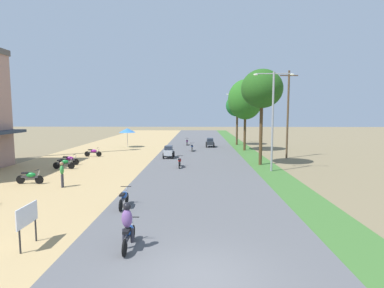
{
  "coord_description": "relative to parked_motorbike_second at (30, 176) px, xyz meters",
  "views": [
    {
      "loc": [
        0.01,
        -8.23,
        4.76
      ],
      "look_at": [
        -0.64,
        21.2,
        1.67
      ],
      "focal_mm": 28.82,
      "sensor_mm": 36.0,
      "label": 1
    }
  ],
  "objects": [
    {
      "name": "vendor_umbrella",
      "position": [
        1.53,
        21.05,
        1.75
      ],
      "size": [
        2.2,
        2.2,
        2.52
      ],
      "color": "#99999E",
      "rests_on": "dirt_shoulder"
    },
    {
      "name": "median_tree_nearest",
      "position": [
        16.51,
        7.75,
        6.17
      ],
      "size": [
        3.61,
        3.61,
        8.4
      ],
      "color": "#4C351E",
      "rests_on": "median_strip"
    },
    {
      "name": "road_strip",
      "position": [
        11.0,
        -11.29,
        -0.51
      ],
      "size": [
        9.0,
        140.0,
        0.08
      ],
      "primitive_type": "cube",
      "color": "#565659",
      "rests_on": "ground"
    },
    {
      "name": "utility_pole_near",
      "position": [
        20.06,
        12.07,
        4.08
      ],
      "size": [
        1.8,
        0.2,
        8.88
      ],
      "color": "brown",
      "rests_on": "ground"
    },
    {
      "name": "street_signboard",
      "position": [
        5.09,
        -9.34,
        0.55
      ],
      "size": [
        0.06,
        1.3,
        1.5
      ],
      "color": "#262628",
      "rests_on": "dirt_shoulder"
    },
    {
      "name": "pedestrian_on_shoulder",
      "position": [
        2.5,
        -0.83,
        0.41
      ],
      "size": [
        0.33,
        0.41,
        1.62
      ],
      "color": "#33333D",
      "rests_on": "dirt_shoulder"
    },
    {
      "name": "streetlamp_mid",
      "position": [
        16.8,
        28.05,
        3.88
      ],
      "size": [
        3.16,
        0.2,
        7.57
      ],
      "color": "gray",
      "rests_on": "median_strip"
    },
    {
      "name": "car_hatchback_silver",
      "position": [
        7.95,
        11.56,
        0.19
      ],
      "size": [
        1.04,
        2.0,
        1.23
      ],
      "color": "#B7BCC1",
      "rests_on": "road_strip"
    },
    {
      "name": "parked_motorbike_fourth",
      "position": [
        -0.47,
        7.2,
        0.0
      ],
      "size": [
        1.8,
        0.54,
        0.94
      ],
      "color": "black",
      "rests_on": "dirt_shoulder"
    },
    {
      "name": "ground_plane",
      "position": [
        11.0,
        -11.29,
        -0.55
      ],
      "size": [
        180.0,
        180.0,
        0.0
      ],
      "primitive_type": "plane",
      "color": "#7A6B4C"
    },
    {
      "name": "streetlamp_near",
      "position": [
        16.8,
        4.78,
        3.99
      ],
      "size": [
        3.16,
        0.2,
        7.78
      ],
      "color": "gray",
      "rests_on": "median_strip"
    },
    {
      "name": "motorbike_ahead_third",
      "position": [
        9.4,
        6.21,
        0.02
      ],
      "size": [
        0.54,
        1.8,
        0.94
      ],
      "color": "black",
      "rests_on": "road_strip"
    },
    {
      "name": "motorbike_ahead_second",
      "position": [
        7.34,
        -4.83,
        0.02
      ],
      "size": [
        0.54,
        1.8,
        0.94
      ],
      "color": "black",
      "rests_on": "road_strip"
    },
    {
      "name": "car_sedan_charcoal",
      "position": [
        12.52,
        21.46,
        0.19
      ],
      "size": [
        1.1,
        2.26,
        1.19
      ],
      "color": "#282D33",
      "rests_on": "road_strip"
    },
    {
      "name": "motorbike_ahead_fifth",
      "position": [
        9.37,
        23.67,
        0.02
      ],
      "size": [
        0.54,
        1.8,
        0.94
      ],
      "color": "black",
      "rests_on": "road_strip"
    },
    {
      "name": "parked_motorbike_fifth",
      "position": [
        -0.09,
        12.35,
        0.0
      ],
      "size": [
        1.8,
        0.54,
        0.94
      ],
      "color": "black",
      "rests_on": "dirt_shoulder"
    },
    {
      "name": "motorbike_ahead_fourth",
      "position": [
        10.22,
        17.06,
        0.02
      ],
      "size": [
        0.54,
        1.8,
        0.94
      ],
      "color": "black",
      "rests_on": "road_strip"
    },
    {
      "name": "parked_motorbike_third",
      "position": [
        -0.09,
        5.3,
        0.0
      ],
      "size": [
        1.8,
        0.54,
        0.94
      ],
      "color": "black",
      "rests_on": "dirt_shoulder"
    },
    {
      "name": "median_tree_second",
      "position": [
        16.63,
        18.07,
        5.67
      ],
      "size": [
        4.19,
        4.19,
        8.59
      ],
      "color": "#4C351E",
      "rests_on": "median_strip"
    },
    {
      "name": "parked_motorbike_second",
      "position": [
        0.0,
        0.0,
        0.0
      ],
      "size": [
        1.8,
        0.54,
        0.94
      ],
      "color": "black",
      "rests_on": "dirt_shoulder"
    },
    {
      "name": "median_tree_third",
      "position": [
        16.46,
        24.41,
        5.05
      ],
      "size": [
        3.22,
        3.22,
        7.14
      ],
      "color": "#4C351E",
      "rests_on": "median_strip"
    },
    {
      "name": "motorbike_foreground_rider",
      "position": [
        8.61,
        -9.43,
        0.3
      ],
      "size": [
        0.54,
        1.8,
        1.66
      ],
      "color": "black",
      "rests_on": "road_strip"
    }
  ]
}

